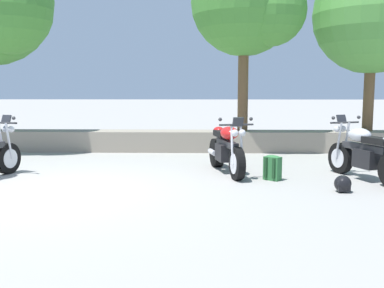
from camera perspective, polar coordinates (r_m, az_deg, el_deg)
name	(u,v)px	position (r m, az deg, el deg)	size (l,w,h in m)	color
ground_plane	(57,191)	(7.67, -17.14, -5.91)	(120.00, 120.00, 0.00)	gray
stone_wall	(114,141)	(12.20, -10.04, 0.42)	(36.00, 0.80, 0.55)	gray
motorcycle_red_centre	(226,149)	(8.84, 4.49, -0.69)	(0.84, 2.04, 1.18)	black
motorcycle_silver_far_right	(365,154)	(8.77, 21.52, -1.24)	(0.98, 1.99, 1.18)	black
rider_backpack	(273,167)	(8.33, 10.42, -2.96)	(0.35, 0.35, 0.47)	#2D6B38
rider_helmet	(343,184)	(7.67, 18.98, -4.92)	(0.28, 0.28, 0.28)	black
leafy_tree_mid_left	(250,4)	(12.17, 7.49, 17.51)	(2.96, 2.82, 4.82)	brown
leafy_tree_mid_right	(380,17)	(12.97, 23.19, 14.95)	(3.27, 3.12, 4.65)	brown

